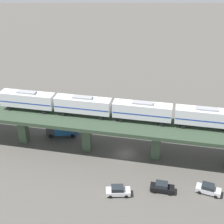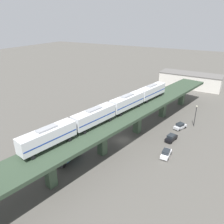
% 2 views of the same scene
% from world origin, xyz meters
% --- Properties ---
extents(ground_plane, '(400.00, 400.00, 0.00)m').
position_xyz_m(ground_plane, '(0.00, 0.00, 0.00)').
color(ground_plane, '#4C4944').
extents(elevated_viaduct, '(27.22, 91.75, 7.79)m').
position_xyz_m(elevated_viaduct, '(-0.04, -0.18, 6.69)').
color(elevated_viaduct, '#2C3D2C').
rests_on(elevated_viaduct, ground).
extents(subway_train, '(13.02, 49.30, 4.45)m').
position_xyz_m(subway_train, '(-2.04, -2.88, 10.33)').
color(subway_train, silver).
rests_on(subway_train, elevated_viaduct).
extents(street_car_white, '(2.03, 4.44, 1.89)m').
position_xyz_m(street_car_white, '(12.53, -1.82, 0.94)').
color(street_car_white, silver).
rests_on(street_car_white, ground).
extents(street_car_black, '(2.66, 4.67, 1.89)m').
position_xyz_m(street_car_black, '(11.58, 6.30, 0.94)').
color(street_car_black, black).
rests_on(street_car_black, ground).
extents(street_car_silver, '(3.37, 4.75, 1.89)m').
position_xyz_m(street_car_silver, '(12.06, 14.65, 0.94)').
color(street_car_silver, '#B7BABF').
rests_on(street_car_silver, ground).
extents(delivery_truck, '(2.46, 7.23, 3.20)m').
position_xyz_m(delivery_truck, '(-7.55, -14.59, 1.76)').
color(delivery_truck, '#333338').
rests_on(delivery_truck, ground).
extents(street_lamp, '(0.44, 0.44, 6.94)m').
position_xyz_m(street_lamp, '(15.45, 18.56, 4.11)').
color(street_lamp, black).
rests_on(street_lamp, ground).
extents(warehouse_building, '(28.78, 10.82, 6.80)m').
position_xyz_m(warehouse_building, '(5.68, 61.16, 3.41)').
color(warehouse_building, beige).
rests_on(warehouse_building, ground).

